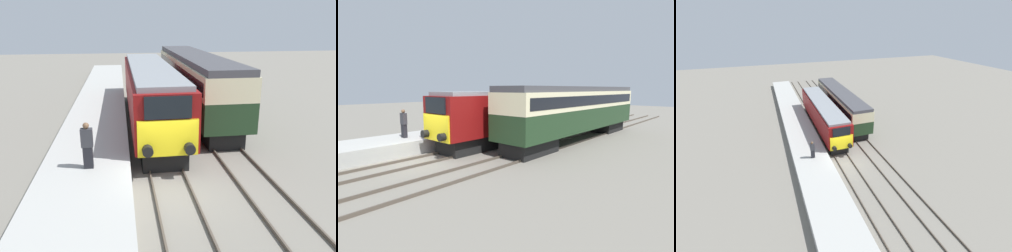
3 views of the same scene
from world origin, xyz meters
TOP-DOWN VIEW (x-y plane):
  - ground_plane at (0.00, 0.00)m, footprint 120.00×120.00m
  - platform_left at (-3.30, 8.00)m, footprint 3.50×50.00m
  - rails_near_track at (0.00, 5.00)m, footprint 1.51×60.00m
  - rails_far_track at (3.40, 5.00)m, footprint 1.50×60.00m
  - locomotive at (0.00, 8.69)m, footprint 2.70×15.41m
  - passenger_carriage at (3.40, 11.52)m, footprint 2.75×16.33m
  - person_on_platform at (-3.15, 0.87)m, footprint 0.44×0.26m

SIDE VIEW (x-z plane):
  - ground_plane at x=0.00m, z-range 0.00..0.00m
  - rails_near_track at x=0.00m, z-range 0.00..0.14m
  - rails_far_track at x=3.40m, z-range 0.00..0.14m
  - platform_left at x=-3.30m, z-range 0.00..0.84m
  - person_on_platform at x=-3.15m, z-range 0.85..2.67m
  - locomotive at x=0.00m, z-range 0.24..4.03m
  - passenger_carriage at x=3.40m, z-range 0.42..4.54m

